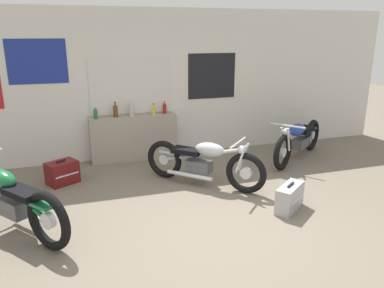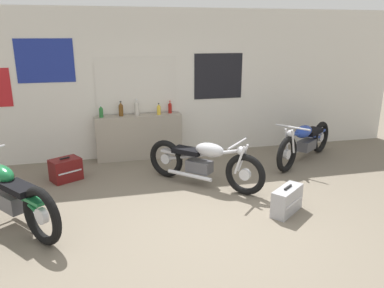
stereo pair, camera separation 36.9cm
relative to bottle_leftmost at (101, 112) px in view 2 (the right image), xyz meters
name	(u,v)px [view 2 (the right image)]	position (x,y,z in m)	size (l,w,h in m)	color
ground_plane	(207,231)	(1.19, -2.97, -0.96)	(24.00, 24.00, 0.00)	#706656
wall_back	(162,84)	(1.17, 0.21, 0.44)	(10.00, 0.07, 2.80)	silver
sill_counter	(139,137)	(0.68, 0.03, -0.53)	(1.62, 0.28, 0.86)	gray
bottle_leftmost	(101,112)	(0.00, 0.00, 0.00)	(0.07, 0.07, 0.23)	#23662D
bottle_left_center	(121,109)	(0.36, 0.04, 0.02)	(0.08, 0.08, 0.28)	#5B3814
bottle_center	(137,108)	(0.66, 0.04, 0.03)	(0.08, 0.08, 0.31)	#B7B2A8
bottle_right_center	(159,109)	(1.07, 0.00, 0.00)	(0.07, 0.07, 0.22)	gold
bottle_rightmost	(170,108)	(1.30, 0.08, 0.00)	(0.07, 0.07, 0.24)	maroon
motorcycle_silver	(203,162)	(1.52, -1.55, -0.57)	(1.56, 1.52, 0.80)	black
motorcycle_green	(8,194)	(-1.19, -2.21, -0.54)	(1.46, 1.79, 0.88)	black
motorcycle_blue	(305,141)	(3.70, -0.88, -0.57)	(1.76, 1.31, 0.79)	black
hard_case_silver	(287,200)	(2.38, -2.75, -0.78)	(0.57, 0.51, 0.38)	#9E9EA3
hard_case_darkred	(66,170)	(-0.63, -0.81, -0.77)	(0.56, 0.50, 0.39)	maroon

